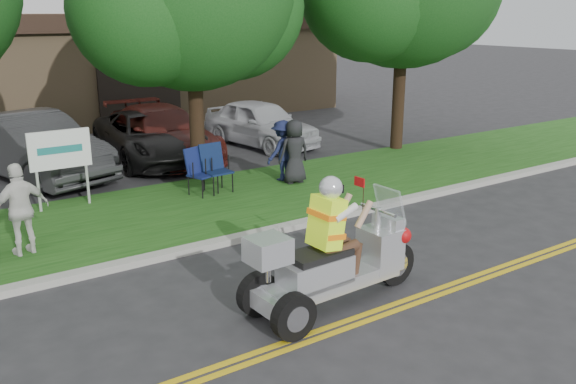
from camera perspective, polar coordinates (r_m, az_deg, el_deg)
ground at (r=9.43m, az=8.64°, el=-9.22°), size 120.00×120.00×0.00m
centerline_near at (r=9.06m, az=11.15°, el=-10.44°), size 60.00×0.10×0.01m
centerline_far at (r=9.16m, az=10.44°, el=-10.09°), size 60.00×0.10×0.01m
curb at (r=11.64m, az=-1.52°, el=-3.63°), size 60.00×0.25×0.12m
grass_verge at (r=13.41m, az=-6.47°, el=-1.00°), size 60.00×4.00×0.10m
commercial_building at (r=26.43m, az=-16.97°, el=11.34°), size 18.00×8.20×4.00m
business_sign at (r=13.41m, az=-20.55°, el=3.36°), size 1.25×0.06×1.75m
trike_scooter at (r=8.63m, az=4.09°, el=-6.62°), size 2.97×1.01×1.95m
lawn_chair_a at (r=13.99m, az=-6.91°, el=2.55°), size 0.61×0.64×1.09m
lawn_chair_b at (r=13.83m, az=-8.35°, el=2.23°), size 0.70×0.71×1.05m
spectator_adult_right at (r=11.12m, az=-23.69°, el=-1.49°), size 0.98×0.55×1.58m
spectator_chair_a at (r=14.80m, az=-0.53°, el=3.92°), size 1.06×0.76×1.47m
spectator_chair_b at (r=14.54m, az=0.60°, el=3.80°), size 0.80×0.57×1.53m
parked_car_left at (r=16.56m, az=-22.73°, el=3.94°), size 3.07×5.31×1.65m
parked_car_mid at (r=17.63m, az=-12.73°, el=5.07°), size 2.68×5.15×1.39m
parked_car_right at (r=17.92m, az=-11.65°, el=5.45°), size 2.07×5.08×1.47m
parked_car_far_right at (r=19.21m, az=-2.60°, el=6.46°), size 2.29×4.44×1.44m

